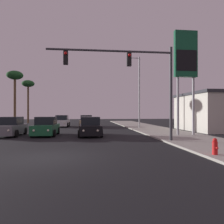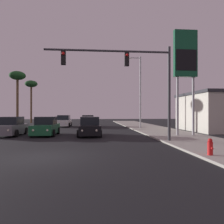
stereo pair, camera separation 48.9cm
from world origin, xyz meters
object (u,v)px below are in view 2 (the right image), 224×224
(car_grey, at_px, (11,127))
(street_lamp, at_px, (139,88))
(palm_tree_mid, at_px, (17,78))
(car_white, at_px, (64,121))
(fire_hydrant, at_px, (210,147))
(gas_station_sign, at_px, (185,59))
(palm_tree_far, at_px, (31,86))
(car_green, at_px, (46,127))
(car_tan, at_px, (88,121))
(car_black, at_px, (90,127))
(traffic_light_mast, at_px, (133,72))

(car_grey, bearing_deg, street_lamp, -150.63)
(car_grey, bearing_deg, palm_tree_mid, -72.32)
(car_white, xyz_separation_m, fire_hydrant, (9.46, -22.82, -0.27))
(gas_station_sign, bearing_deg, car_grey, 171.94)
(gas_station_sign, height_order, palm_tree_far, gas_station_sign)
(car_green, bearing_deg, gas_station_sign, 171.60)
(street_lamp, relative_size, fire_hydrant, 11.84)
(street_lamp, height_order, palm_tree_far, street_lamp)
(car_grey, height_order, gas_station_sign, gas_station_sign)
(car_green, bearing_deg, fire_hydrant, 133.09)
(car_tan, height_order, street_lamp, street_lamp)
(car_black, relative_size, car_grey, 1.00)
(car_white, xyz_separation_m, car_grey, (-3.10, -12.12, 0.00))
(car_tan, relative_size, fire_hydrant, 5.70)
(traffic_light_mast, xyz_separation_m, street_lamp, (3.17, 12.48, 0.33))
(traffic_light_mast, distance_m, gas_station_sign, 6.44)
(car_white, relative_size, traffic_light_mast, 0.50)
(car_tan, distance_m, fire_hydrant, 23.53)
(car_green, xyz_separation_m, fire_hydrant, (9.50, -10.62, -0.27))
(gas_station_sign, bearing_deg, traffic_light_mast, -147.04)
(car_green, height_order, palm_tree_far, palm_tree_far)
(car_black, height_order, gas_station_sign, gas_station_sign)
(car_tan, bearing_deg, car_black, 92.91)
(traffic_light_mast, bearing_deg, car_grey, 151.14)
(fire_hydrant, bearing_deg, gas_station_sign, 72.97)
(car_green, bearing_deg, palm_tree_far, -70.78)
(fire_hydrant, distance_m, palm_tree_mid, 30.63)
(car_green, relative_size, traffic_light_mast, 0.50)
(car_tan, xyz_separation_m, street_lamp, (6.55, -5.10, 4.36))
(traffic_light_mast, height_order, street_lamp, street_lamp)
(fire_hydrant, relative_size, palm_tree_mid, 0.09)
(car_black, distance_m, fire_hydrant, 11.40)
(street_lamp, distance_m, fire_hydrant, 18.28)
(fire_hydrant, bearing_deg, car_black, 119.28)
(car_white, relative_size, fire_hydrant, 5.70)
(car_white, distance_m, car_green, 12.20)
(fire_hydrant, bearing_deg, palm_tree_mid, 123.89)
(palm_tree_mid, bearing_deg, fire_hydrant, -56.11)
(car_green, distance_m, car_grey, 3.06)
(palm_tree_far, bearing_deg, fire_hydrant, -63.52)
(car_black, relative_size, fire_hydrant, 5.70)
(street_lamp, xyz_separation_m, palm_tree_far, (-17.94, 17.13, 2.17))
(car_black, distance_m, palm_tree_far, 28.27)
(car_grey, relative_size, gas_station_sign, 0.48)
(car_green, bearing_deg, traffic_light_mast, 143.24)
(car_tan, relative_size, palm_tree_far, 0.52)
(traffic_light_mast, xyz_separation_m, fire_hydrant, (2.56, -5.19, -4.30))
(car_grey, bearing_deg, fire_hydrant, 141.05)
(car_black, relative_size, car_green, 1.00)
(car_tan, distance_m, palm_tree_far, 17.80)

